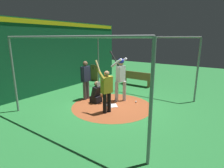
{
  "coord_description": "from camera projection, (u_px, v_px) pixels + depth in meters",
  "views": [
    {
      "loc": [
        4.08,
        -5.92,
        2.78
      ],
      "look_at": [
        0.0,
        0.0,
        0.95
      ],
      "focal_mm": 29.26,
      "sensor_mm": 36.0,
      "label": 1
    }
  ],
  "objects": [
    {
      "name": "ground_plane",
      "position": [
        112.0,
        106.0,
        7.65
      ],
      "size": [
        27.2,
        27.2,
        0.0
      ],
      "primitive_type": "plane",
      "color": "#287A38"
    },
    {
      "name": "dirt_circle",
      "position": [
        112.0,
        106.0,
        7.65
      ],
      "size": [
        3.36,
        3.36,
        0.01
      ],
      "primitive_type": "cylinder",
      "color": "#9E4C28",
      "rests_on": "ground"
    },
    {
      "name": "home_plate",
      "position": [
        112.0,
        106.0,
        7.65
      ],
      "size": [
        0.59,
        0.59,
        0.01
      ],
      "primitive_type": "cube",
      "rotation": [
        0.0,
        0.0,
        0.79
      ],
      "color": "white",
      "rests_on": "dirt_circle"
    },
    {
      "name": "batter",
      "position": [
        120.0,
        75.0,
        7.96
      ],
      "size": [
        0.68,
        0.49,
        2.24
      ],
      "color": "#B3B3B7",
      "rests_on": "ground"
    },
    {
      "name": "catcher",
      "position": [
        97.0,
        94.0,
        7.97
      ],
      "size": [
        0.58,
        0.4,
        0.96
      ],
      "color": "black",
      "rests_on": "ground"
    },
    {
      "name": "umpire",
      "position": [
        86.0,
        78.0,
        8.26
      ],
      "size": [
        0.22,
        0.49,
        1.77
      ],
      "color": "#4C4C51",
      "rests_on": "ground"
    },
    {
      "name": "visitor",
      "position": [
        107.0,
        89.0,
        6.76
      ],
      "size": [
        0.62,
        0.51,
        1.99
      ],
      "rotation": [
        0.0,
        0.0,
        -0.29
      ],
      "color": "black",
      "rests_on": "ground"
    },
    {
      "name": "back_wall",
      "position": [
        48.0,
        57.0,
        9.39
      ],
      "size": [
        0.23,
        11.2,
        3.65
      ],
      "color": "#145133",
      "rests_on": "ground"
    },
    {
      "name": "cage_frame",
      "position": [
        112.0,
        58.0,
        7.16
      ],
      "size": [
        5.53,
        5.12,
        2.84
      ],
      "color": "gray",
      "rests_on": "ground"
    },
    {
      "name": "bat_rack",
      "position": [
        93.0,
        73.0,
        12.12
      ],
      "size": [
        0.82,
        0.21,
        1.05
      ],
      "color": "olive",
      "rests_on": "ground"
    },
    {
      "name": "bench",
      "position": [
        136.0,
        78.0,
        10.84
      ],
      "size": [
        1.86,
        0.36,
        0.85
      ],
      "color": "olive",
      "rests_on": "ground"
    },
    {
      "name": "baseball_0",
      "position": [
        136.0,
        102.0,
        8.03
      ],
      "size": [
        0.07,
        0.07,
        0.07
      ],
      "primitive_type": "sphere",
      "color": "white",
      "rests_on": "dirt_circle"
    },
    {
      "name": "baseball_1",
      "position": [
        108.0,
        101.0,
        8.12
      ],
      "size": [
        0.07,
        0.07,
        0.07
      ],
      "primitive_type": "sphere",
      "color": "white",
      "rests_on": "dirt_circle"
    }
  ]
}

